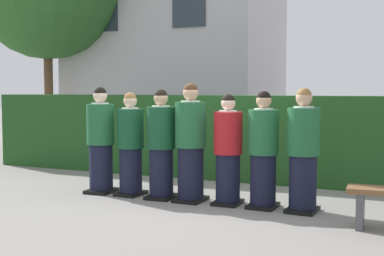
# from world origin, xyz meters

# --- Properties ---
(ground_plane) EXTENTS (60.00, 60.00, 0.00)m
(ground_plane) POSITION_xyz_m (0.00, 0.00, 0.00)
(ground_plane) COLOR gray
(student_front_row_0) EXTENTS (0.42, 0.52, 1.63)m
(student_front_row_0) POSITION_xyz_m (-1.55, 0.01, 0.78)
(student_front_row_0) COLOR black
(student_front_row_0) RESTS_ON ground
(student_front_row_1) EXTENTS (0.40, 0.46, 1.55)m
(student_front_row_1) POSITION_xyz_m (-1.03, 0.03, 0.74)
(student_front_row_1) COLOR black
(student_front_row_1) RESTS_ON ground
(student_front_row_2) EXTENTS (0.42, 0.48, 1.60)m
(student_front_row_2) POSITION_xyz_m (-0.49, -0.00, 0.76)
(student_front_row_2) COLOR black
(student_front_row_2) RESTS_ON ground
(student_front_row_3) EXTENTS (0.44, 0.53, 1.69)m
(student_front_row_3) POSITION_xyz_m (-0.02, 0.00, 0.80)
(student_front_row_3) COLOR black
(student_front_row_3) RESTS_ON ground
(student_in_red_blazer) EXTENTS (0.40, 0.44, 1.53)m
(student_in_red_blazer) POSITION_xyz_m (0.54, 0.02, 0.73)
(student_in_red_blazer) COLOR black
(student_in_red_blazer) RESTS_ON ground
(student_front_row_5) EXTENTS (0.41, 0.50, 1.58)m
(student_front_row_5) POSITION_xyz_m (1.04, 0.02, 0.75)
(student_front_row_5) COLOR black
(student_front_row_5) RESTS_ON ground
(student_front_row_6) EXTENTS (0.42, 0.48, 1.62)m
(student_front_row_6) POSITION_xyz_m (1.58, -0.00, 0.77)
(student_front_row_6) COLOR black
(student_front_row_6) RESTS_ON ground
(hedge) EXTENTS (10.28, 0.70, 1.49)m
(hedge) POSITION_xyz_m (0.00, 2.01, 0.74)
(hedge) COLOR #214C1E
(hedge) RESTS_ON ground
(school_building_main) EXTENTS (5.98, 4.03, 7.68)m
(school_building_main) POSITION_xyz_m (-3.73, 7.24, 3.92)
(school_building_main) COLOR silver
(school_building_main) RESTS_ON ground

